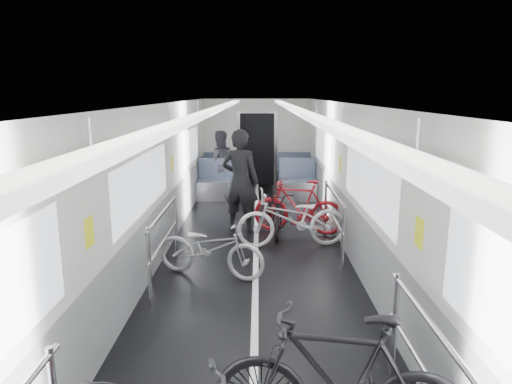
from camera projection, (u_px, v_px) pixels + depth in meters
car_shell at (256, 179)px, 7.80m from camera, size 3.02×14.01×2.41m
bike_left_far at (211, 248)px, 6.44m from camera, size 1.70×1.03×0.85m
bike_right_near at (339, 383)px, 3.24m from camera, size 1.88×0.80×1.10m
bike_right_mid at (292, 219)px, 7.67m from camera, size 1.93×0.87×0.98m
bike_right_far at (298, 207)px, 8.41m from camera, size 1.76×0.89×1.02m
bike_aisle at (278, 211)px, 8.49m from camera, size 0.64×1.61×0.83m
person_standing at (240, 181)px, 8.47m from camera, size 0.80×0.62×1.93m
person_seated at (220, 164)px, 11.45m from camera, size 0.92×0.79×1.64m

